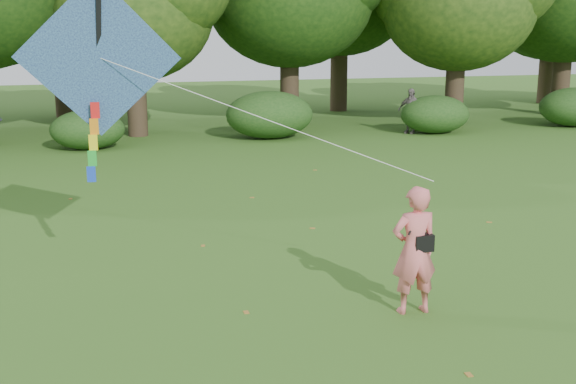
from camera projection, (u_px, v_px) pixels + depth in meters
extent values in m
plane|color=#265114|center=(368.00, 310.00, 11.24)|extent=(100.00, 100.00, 0.00)
imported|color=#DF696B|center=(414.00, 250.00, 10.95)|extent=(0.74, 0.49, 2.00)
imported|color=slate|center=(410.00, 111.00, 29.93)|extent=(1.07, 1.13, 1.88)
cube|color=black|center=(423.00, 243.00, 10.93)|extent=(0.30, 0.20, 0.26)
cylinder|color=black|center=(417.00, 219.00, 10.80)|extent=(0.33, 0.14, 0.47)
cube|color=#2545A4|center=(99.00, 57.00, 11.37)|extent=(2.59, 0.53, 2.55)
cube|color=black|center=(99.00, 57.00, 11.40)|extent=(0.19, 0.69, 2.30)
cylinder|color=white|center=(261.00, 118.00, 11.05)|extent=(4.69, 2.44, 1.79)
cube|color=red|center=(95.00, 110.00, 11.55)|extent=(0.14, 0.06, 0.26)
cube|color=orange|center=(94.00, 126.00, 11.60)|extent=(0.14, 0.06, 0.26)
cube|color=yellow|center=(93.00, 143.00, 11.65)|extent=(0.14, 0.06, 0.26)
cube|color=green|center=(92.00, 158.00, 11.70)|extent=(0.14, 0.06, 0.26)
cube|color=blue|center=(91.00, 174.00, 11.75)|extent=(0.14, 0.06, 0.26)
cylinder|color=#3A2D1E|center=(137.00, 97.00, 29.12)|extent=(0.80, 0.80, 3.15)
ellipsoid|color=#1E3F11|center=(133.00, 12.00, 28.38)|extent=(6.40, 6.40, 5.44)
cylinder|color=#3A2D1E|center=(290.00, 83.00, 32.80)|extent=(0.86, 0.86, 3.67)
cylinder|color=#3A2D1E|center=(455.00, 87.00, 32.34)|extent=(0.83, 0.83, 3.43)
ellipsoid|color=#1E3F11|center=(459.00, 5.00, 31.54)|extent=(6.80, 6.80, 5.78)
cylinder|color=#3A2D1E|center=(561.00, 77.00, 36.04)|extent=(0.87, 0.87, 3.78)
cylinder|color=#3A2D1E|center=(63.00, 81.00, 35.32)|extent=(0.84, 0.84, 3.50)
ellipsoid|color=#1E3F11|center=(57.00, 4.00, 34.50)|extent=(7.00, 7.00, 5.95)
cylinder|color=#3A2D1E|center=(339.00, 72.00, 38.04)|extent=(0.90, 0.90, 4.02)
cylinder|color=#3A2D1E|center=(546.00, 72.00, 42.02)|extent=(0.85, 0.85, 3.57)
ellipsoid|color=#1E3F11|center=(551.00, 6.00, 41.18)|extent=(7.20, 7.20, 6.12)
ellipsoid|color=#264919|center=(88.00, 130.00, 26.06)|extent=(2.66, 2.09, 1.42)
ellipsoid|color=#264919|center=(269.00, 115.00, 28.62)|extent=(3.50, 2.75, 1.88)
ellipsoid|color=#264919|center=(435.00, 114.00, 30.04)|extent=(2.94, 2.31, 1.58)
ellipsoid|color=#264919|center=(574.00, 107.00, 32.17)|extent=(3.22, 2.53, 1.72)
cube|color=olive|center=(203.00, 246.00, 14.56)|extent=(0.10, 0.13, 0.01)
cube|color=olive|center=(312.00, 228.00, 15.82)|extent=(0.14, 0.12, 0.01)
cube|color=olive|center=(71.00, 199.00, 18.56)|extent=(0.10, 0.13, 0.01)
cube|color=olive|center=(489.00, 222.00, 16.32)|extent=(0.14, 0.13, 0.01)
cube|color=olive|center=(315.00, 170.00, 22.32)|extent=(0.13, 0.10, 0.01)
cube|color=olive|center=(469.00, 375.00, 9.14)|extent=(0.09, 0.13, 0.01)
cube|color=olive|center=(246.00, 312.00, 11.14)|extent=(0.08, 0.12, 0.01)
cube|color=olive|center=(406.00, 268.00, 13.22)|extent=(0.12, 0.14, 0.01)
cube|color=olive|center=(252.00, 198.00, 18.70)|extent=(0.14, 0.11, 0.01)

